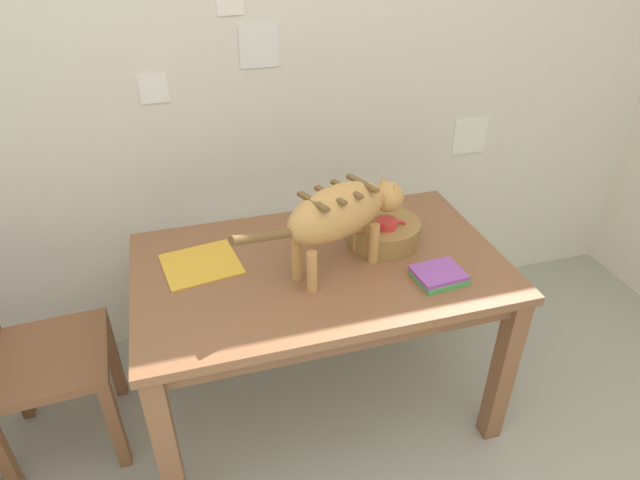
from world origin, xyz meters
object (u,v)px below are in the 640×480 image
at_px(wicker_basket, 384,232).
at_px(wooden_chair_near, 33,357).
at_px(cat, 342,213).
at_px(magazine, 201,264).
at_px(coffee_mug, 387,230).
at_px(dining_table, 320,283).
at_px(saucer_bowl, 385,244).
at_px(book_stack, 439,275).

height_order(wicker_basket, wooden_chair_near, wooden_chair_near).
distance_m(cat, magazine, 0.55).
height_order(cat, wicker_basket, cat).
bearing_deg(coffee_mug, dining_table, -172.46).
bearing_deg(magazine, saucer_bowl, -14.78).
distance_m(dining_table, wicker_basket, 0.31).
height_order(cat, book_stack, cat).
bearing_deg(magazine, wooden_chair_near, 173.22).
xyz_separation_m(coffee_mug, book_stack, (0.10, -0.25, -0.05)).
bearing_deg(book_stack, wicker_basket, 108.82).
xyz_separation_m(saucer_bowl, coffee_mug, (0.00, 0.00, 0.06)).
xyz_separation_m(wicker_basket, wooden_chair_near, (-1.32, 0.02, -0.31)).
bearing_deg(saucer_bowl, magazine, 173.76).
bearing_deg(saucer_bowl, book_stack, -67.14).
bearing_deg(wooden_chair_near, coffee_mug, 84.56).
height_order(cat, wooden_chair_near, cat).
height_order(cat, saucer_bowl, cat).
xyz_separation_m(cat, book_stack, (0.31, -0.17, -0.21)).
bearing_deg(magazine, dining_table, -23.36).
height_order(magazine, wicker_basket, wicker_basket).
bearing_deg(dining_table, magazine, 165.18).
relative_size(dining_table, book_stack, 7.40).
bearing_deg(wicker_basket, cat, -151.14).
bearing_deg(coffee_mug, cat, -158.68).
xyz_separation_m(magazine, wicker_basket, (0.69, -0.04, 0.04)).
relative_size(cat, wooden_chair_near, 0.70).
bearing_deg(saucer_bowl, cat, -158.30).
bearing_deg(coffee_mug, wicker_basket, 83.66).
height_order(cat, coffee_mug, cat).
xyz_separation_m(saucer_bowl, book_stack, (0.10, -0.25, 0.00)).
xyz_separation_m(cat, coffee_mug, (0.21, 0.08, -0.15)).
distance_m(saucer_bowl, wooden_chair_near, 1.35).
distance_m(coffee_mug, book_stack, 0.27).
distance_m(coffee_mug, wicker_basket, 0.04).
distance_m(dining_table, saucer_bowl, 0.29).
height_order(saucer_bowl, wicker_basket, wicker_basket).
bearing_deg(wooden_chair_near, book_stack, 74.95).
distance_m(magazine, wicker_basket, 0.69).
bearing_deg(dining_table, book_stack, -29.63).
bearing_deg(wicker_basket, dining_table, -165.47).
height_order(dining_table, book_stack, book_stack).
distance_m(magazine, wooden_chair_near, 0.69).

